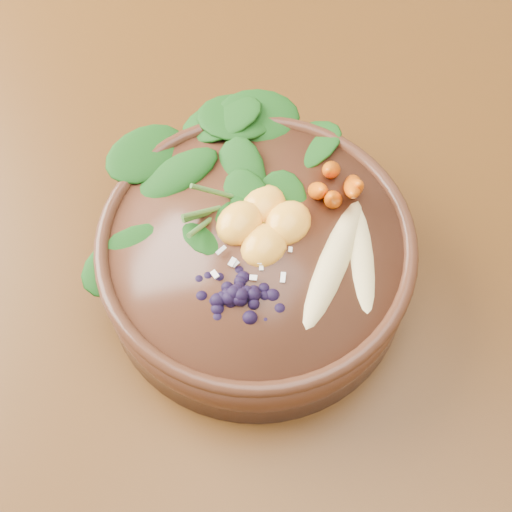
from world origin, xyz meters
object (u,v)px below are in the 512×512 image
stoneware_bowl (256,262)px  carrot_cluster (337,160)px  banana_halves (349,252)px  mandarin_cluster (264,215)px  kale_heap (228,163)px  blueberry_pile (239,288)px

stoneware_bowl → carrot_cluster: carrot_cluster is taller
banana_halves → mandarin_cluster: mandarin_cluster is taller
kale_heap → carrot_cluster: 0.09m
blueberry_pile → mandarin_cluster: bearing=110.6°
mandarin_cluster → blueberry_pile: blueberry_pile is taller
mandarin_cluster → stoneware_bowl: bearing=-76.4°
mandarin_cluster → kale_heap: bearing=158.1°
blueberry_pile → carrot_cluster: bearing=90.3°
carrot_cluster → banana_halves: bearing=-66.9°
carrot_cluster → blueberry_pile: carrot_cluster is taller
stoneware_bowl → blueberry_pile: size_ratio=2.16×
stoneware_bowl → banana_halves: size_ratio=1.77×
stoneware_bowl → mandarin_cluster: 0.05m
stoneware_bowl → mandarin_cluster: mandarin_cluster is taller
carrot_cluster → mandarin_cluster: 0.08m
banana_halves → blueberry_pile: 0.10m
banana_halves → carrot_cluster: bearing=113.1°
carrot_cluster → kale_heap: bearing=-169.5°
kale_heap → banana_halves: 0.13m
mandarin_cluster → banana_halves: bearing=10.1°
mandarin_cluster → blueberry_pile: bearing=-69.4°
stoneware_bowl → mandarin_cluster: (-0.00, 0.02, 0.05)m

